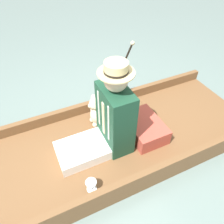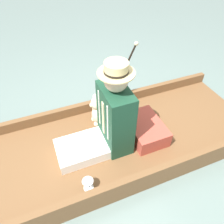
{
  "view_description": "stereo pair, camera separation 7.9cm",
  "coord_description": "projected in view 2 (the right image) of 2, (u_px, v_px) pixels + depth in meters",
  "views": [
    {
      "loc": [
        -1.32,
        0.57,
        1.89
      ],
      "look_at": [
        -0.04,
        -0.03,
        0.57
      ],
      "focal_mm": 35.0,
      "sensor_mm": 36.0,
      "label": 1
    },
    {
      "loc": [
        -1.35,
        0.5,
        1.89
      ],
      "look_at": [
        -0.04,
        -0.03,
        0.57
      ],
      "focal_mm": 35.0,
      "sensor_mm": 36.0,
      "label": 2
    }
  ],
  "objects": [
    {
      "name": "seat_cushion",
      "position": [
        145.0,
        129.0,
        2.26
      ],
      "size": [
        0.48,
        0.34,
        0.17
      ],
      "color": "#B24738",
      "rests_on": "punt_boat"
    },
    {
      "name": "walking_cane",
      "position": [
        123.0,
        73.0,
        2.34
      ],
      "size": [
        0.04,
        0.37,
        0.8
      ],
      "color": "black",
      "rests_on": "punt_boat"
    },
    {
      "name": "punt_boat",
      "position": [
        108.0,
        145.0,
        2.29
      ],
      "size": [
        1.12,
        3.19,
        0.26
      ],
      "color": "brown",
      "rests_on": "ground_plane"
    },
    {
      "name": "teddy_bear",
      "position": [
        97.0,
        111.0,
        2.33
      ],
      "size": [
        0.26,
        0.15,
        0.37
      ],
      "color": "beige",
      "rests_on": "punt_boat"
    },
    {
      "name": "seated_person",
      "position": [
        108.0,
        120.0,
        1.99
      ],
      "size": [
        0.39,
        0.74,
        0.92
      ],
      "rotation": [
        0.0,
        0.0,
        0.01
      ],
      "color": "white",
      "rests_on": "punt_boat"
    },
    {
      "name": "wine_glass",
      "position": [
        88.0,
        183.0,
        1.82
      ],
      "size": [
        0.09,
        0.09,
        0.11
      ],
      "color": "silver",
      "rests_on": "punt_boat"
    },
    {
      "name": "ground_plane",
      "position": [
        108.0,
        150.0,
        2.34
      ],
      "size": [
        16.0,
        16.0,
        0.0
      ],
      "primitive_type": "plane",
      "color": "slate"
    }
  ]
}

